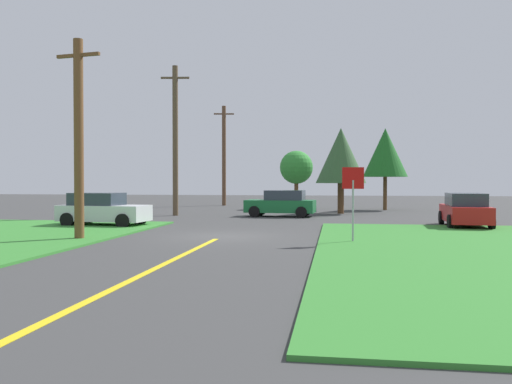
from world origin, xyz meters
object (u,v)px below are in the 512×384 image
(car_on_crossroad, at_px, (465,210))
(oak_tree_left, at_px, (296,168))
(stop_sign, at_px, (353,190))
(utility_pole_mid, at_px, (175,139))
(parked_car_near_building, at_px, (102,210))
(oak_tree_right, at_px, (385,153))
(utility_pole_near, at_px, (79,138))
(pine_tree_center, at_px, (341,156))
(car_approaching_junction, at_px, (282,204))
(utility_pole_far, at_px, (224,155))

(car_on_crossroad, relative_size, oak_tree_left, 0.97)
(stop_sign, bearing_deg, utility_pole_mid, -58.44)
(stop_sign, height_order, parked_car_near_building, stop_sign)
(stop_sign, xyz_separation_m, oak_tree_right, (3.11, 21.97, 2.44))
(stop_sign, xyz_separation_m, utility_pole_near, (-10.00, -0.53, 1.90))
(parked_car_near_building, bearing_deg, pine_tree_center, 50.34)
(utility_pole_near, bearing_deg, car_approaching_junction, 66.45)
(stop_sign, relative_size, utility_pole_near, 0.36)
(car_approaching_junction, bearing_deg, parked_car_near_building, 50.79)
(car_on_crossroad, relative_size, parked_car_near_building, 1.01)
(parked_car_near_building, relative_size, pine_tree_center, 0.76)
(car_on_crossroad, bearing_deg, utility_pole_near, 120.47)
(oak_tree_left, bearing_deg, oak_tree_right, -9.48)
(parked_car_near_building, xyz_separation_m, utility_pole_mid, (1.16, 8.11, 4.02))
(oak_tree_left, distance_m, oak_tree_right, 6.98)
(car_approaching_junction, xyz_separation_m, oak_tree_left, (0.20, 9.64, 2.46))
(stop_sign, height_order, oak_tree_right, oak_tree_right)
(car_approaching_junction, height_order, utility_pole_far, utility_pole_far)
(stop_sign, bearing_deg, oak_tree_left, -87.76)
(car_approaching_junction, distance_m, car_on_crossroad, 11.18)
(car_approaching_junction, xyz_separation_m, pine_tree_center, (3.64, 3.59, 3.08))
(pine_tree_center, bearing_deg, oak_tree_left, 119.60)
(car_approaching_junction, xyz_separation_m, car_on_crossroad, (9.39, -6.08, 0.00))
(car_on_crossroad, bearing_deg, pine_tree_center, 34.12)
(utility_pole_far, distance_m, oak_tree_right, 14.67)
(utility_pole_near, height_order, utility_pole_mid, utility_pole_mid)
(parked_car_near_building, height_order, utility_pole_near, utility_pole_near)
(stop_sign, distance_m, car_approaching_junction, 14.06)
(utility_pole_mid, distance_m, oak_tree_right, 16.20)
(stop_sign, bearing_deg, utility_pole_near, -3.78)
(stop_sign, relative_size, pine_tree_center, 0.46)
(car_on_crossroad, distance_m, utility_pole_near, 17.65)
(stop_sign, xyz_separation_m, parked_car_near_building, (-11.82, 5.34, -1.08))
(pine_tree_center, bearing_deg, stop_sign, -89.17)
(car_on_crossroad, height_order, utility_pole_near, utility_pole_near)
(stop_sign, xyz_separation_m, oak_tree_left, (-3.69, 23.11, 1.37))
(car_approaching_junction, xyz_separation_m, utility_pole_mid, (-6.77, -0.02, 4.02))
(oak_tree_left, relative_size, pine_tree_center, 0.80)
(car_approaching_junction, relative_size, utility_pole_near, 0.59)
(utility_pole_far, bearing_deg, utility_pole_mid, -90.65)
(car_approaching_junction, xyz_separation_m, oak_tree_right, (7.01, 8.50, 3.53))
(parked_car_near_building, bearing_deg, stop_sign, -19.33)
(oak_tree_left, height_order, pine_tree_center, pine_tree_center)
(utility_pole_mid, xyz_separation_m, utility_pole_far, (0.16, 13.98, -0.28))
(car_approaching_junction, relative_size, utility_pole_mid, 0.46)
(stop_sign, relative_size, oak_tree_right, 0.43)
(car_on_crossroad, bearing_deg, stop_sign, 146.75)
(car_on_crossroad, distance_m, oak_tree_left, 18.37)
(car_on_crossroad, relative_size, utility_pole_mid, 0.47)
(utility_pole_near, bearing_deg, pine_tree_center, 61.00)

